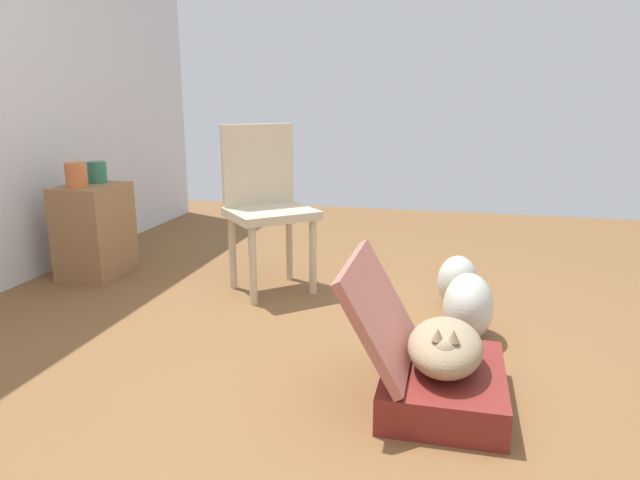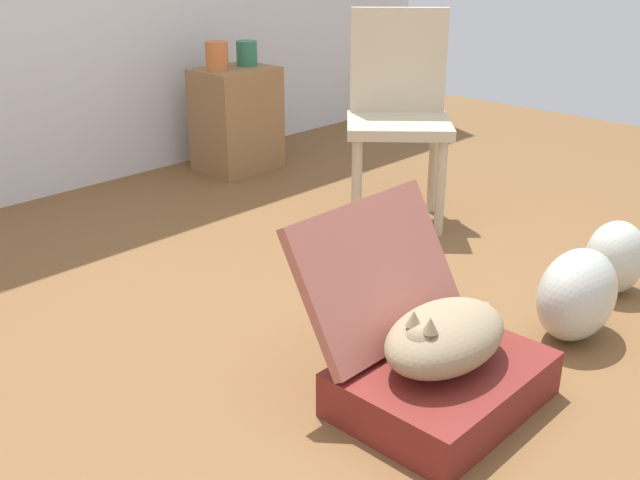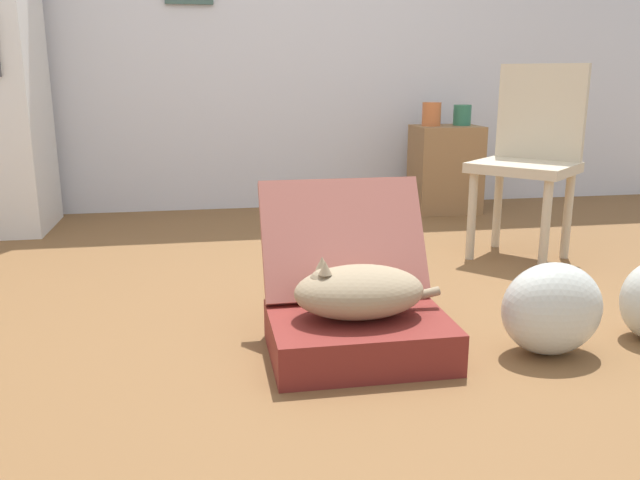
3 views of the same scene
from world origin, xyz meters
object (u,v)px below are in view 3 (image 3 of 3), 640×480
object	(u,v)px
suitcase_base	(359,336)
side_table	(445,169)
vase_short	(462,115)
chair	(530,153)
plastic_bag_white	(552,309)
vase_tall	(431,114)
cat	(358,291)

from	to	relation	value
suitcase_base	side_table	xyz separation A→B (m)	(1.16, 2.28, 0.23)
vase_short	chair	xyz separation A→B (m)	(-0.11, -1.20, -0.12)
plastic_bag_white	vase_short	world-z (taller)	vase_short
vase_tall	plastic_bag_white	bearing A→B (deg)	-99.41
chair	vase_short	bearing A→B (deg)	132.79
cat	vase_tall	size ratio (longest dim) A/B	3.30
plastic_bag_white	vase_short	distance (m)	2.52
suitcase_base	plastic_bag_white	world-z (taller)	plastic_bag_white
side_table	chair	distance (m)	1.21
side_table	vase_tall	world-z (taller)	vase_tall
plastic_bag_white	chair	world-z (taller)	chair
side_table	chair	world-z (taller)	chair
side_table	vase_tall	bearing A→B (deg)	172.42
cat	plastic_bag_white	xyz separation A→B (m)	(0.65, -0.10, -0.07)
suitcase_base	vase_short	xyz separation A→B (m)	(1.27, 2.29, 0.59)
cat	chair	size ratio (longest dim) A/B	0.53
vase_tall	vase_short	bearing A→B (deg)	0.53
suitcase_base	vase_short	bearing A→B (deg)	61.07
vase_tall	vase_short	world-z (taller)	vase_tall
cat	vase_short	distance (m)	2.66
vase_short	chair	world-z (taller)	chair
side_table	vase_short	bearing A→B (deg)	8.62
cat	chair	xyz separation A→B (m)	(1.16, 1.09, 0.31)
suitcase_base	side_table	bearing A→B (deg)	63.07
plastic_bag_white	vase_tall	distance (m)	2.47
suitcase_base	chair	xyz separation A→B (m)	(1.15, 1.09, 0.47)
suitcase_base	vase_short	size ratio (longest dim) A/B	4.31
suitcase_base	vase_tall	world-z (taller)	vase_tall
plastic_bag_white	vase_short	bearing A→B (deg)	75.51
suitcase_base	chair	world-z (taller)	chair
side_table	vase_short	world-z (taller)	vase_short
vase_tall	vase_short	xyz separation A→B (m)	(0.22, 0.00, -0.01)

